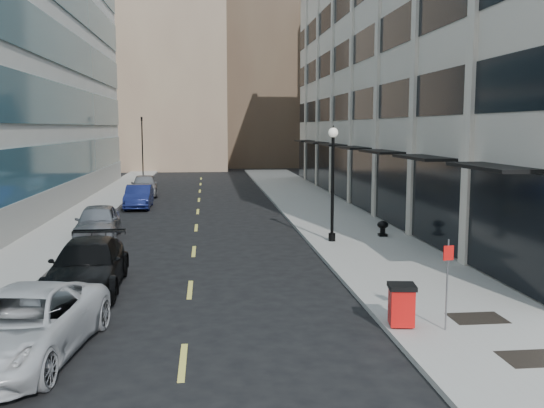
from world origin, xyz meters
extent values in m
plane|color=black|center=(0.00, 0.00, 0.00)|extent=(160.00, 160.00, 0.00)
cube|color=gray|center=(7.50, 20.00, 0.07)|extent=(5.00, 80.00, 0.15)
cube|color=gray|center=(-6.50, 20.00, 0.07)|extent=(3.00, 80.00, 0.15)
cube|color=beige|center=(17.00, 27.00, 9.00)|extent=(14.00, 46.00, 18.00)
cube|color=black|center=(10.02, 27.00, 2.00)|extent=(0.18, 46.00, 3.60)
cube|color=black|center=(10.03, 27.00, 6.50)|extent=(0.12, 46.00, 1.80)
cube|color=black|center=(10.03, 27.00, 10.00)|extent=(0.12, 46.00, 1.80)
cube|color=beige|center=(10.00, 10.00, 9.00)|extent=(0.35, 0.60, 18.00)
cube|color=beige|center=(10.00, 16.00, 9.00)|extent=(0.35, 0.60, 18.00)
cube|color=beige|center=(10.00, 22.00, 9.00)|extent=(0.35, 0.60, 18.00)
cube|color=beige|center=(10.00, 28.00, 9.00)|extent=(0.35, 0.60, 18.00)
cube|color=beige|center=(10.00, 34.00, 9.00)|extent=(0.35, 0.60, 18.00)
cube|color=beige|center=(10.00, 40.00, 9.00)|extent=(0.35, 0.60, 18.00)
cube|color=beige|center=(10.00, 46.00, 9.00)|extent=(0.35, 0.60, 18.00)
cube|color=black|center=(9.35, 7.00, 3.90)|extent=(1.30, 4.00, 0.12)
cube|color=black|center=(9.35, 13.00, 3.90)|extent=(1.30, 4.00, 0.12)
cube|color=black|center=(9.35, 19.00, 3.90)|extent=(1.30, 4.00, 0.12)
cube|color=black|center=(9.35, 25.00, 3.90)|extent=(1.30, 4.00, 0.12)
cube|color=black|center=(9.35, 31.00, 3.90)|extent=(1.30, 4.00, 0.12)
cube|color=black|center=(9.35, 37.00, 3.90)|extent=(1.30, 4.00, 0.12)
cube|color=black|center=(9.35, 43.00, 3.90)|extent=(1.30, 4.00, 0.12)
cube|color=gray|center=(-7.96, 27.00, 0.90)|extent=(0.20, 46.00, 1.80)
cube|color=#336377|center=(-7.97, 27.00, 3.00)|extent=(0.14, 45.60, 2.40)
cube|color=#336377|center=(-7.97, 27.00, 6.50)|extent=(0.14, 45.60, 2.40)
cube|color=#336377|center=(-7.97, 27.00, 10.00)|extent=(0.14, 45.60, 2.40)
cube|color=#967E62|center=(-4.00, 68.00, 14.00)|extent=(14.00, 18.00, 28.00)
cube|color=brown|center=(8.00, 72.00, 17.00)|extent=(12.00, 16.00, 34.00)
cube|color=#967E62|center=(-14.00, 78.00, 11.00)|extent=(12.00, 14.00, 22.00)
cube|color=beige|center=(18.00, 66.00, 10.00)|extent=(10.00, 14.00, 20.00)
cube|color=black|center=(7.60, 1.00, 0.15)|extent=(1.40, 1.00, 0.01)
cube|color=black|center=(7.60, 3.80, 0.15)|extent=(1.40, 1.00, 0.01)
cube|color=#D8CC4C|center=(0.00, 2.00, 0.01)|extent=(0.15, 2.20, 0.01)
cube|color=#D8CC4C|center=(0.00, 8.00, 0.01)|extent=(0.15, 2.20, 0.01)
cube|color=#D8CC4C|center=(0.00, 14.00, 0.01)|extent=(0.15, 2.20, 0.01)
cube|color=#D8CC4C|center=(0.00, 20.00, 0.01)|extent=(0.15, 2.20, 0.01)
cube|color=#D8CC4C|center=(0.00, 26.00, 0.01)|extent=(0.15, 2.20, 0.01)
cube|color=#D8CC4C|center=(0.00, 32.00, 0.01)|extent=(0.15, 2.20, 0.01)
cube|color=#D8CC4C|center=(0.00, 38.00, 0.01)|extent=(0.15, 2.20, 0.01)
cube|color=#D8CC4C|center=(0.00, 44.00, 0.01)|extent=(0.15, 2.20, 0.01)
cube|color=#D8CC4C|center=(0.00, 50.00, 0.01)|extent=(0.15, 2.20, 0.01)
cylinder|color=black|center=(-5.50, 48.00, 3.00)|extent=(0.12, 0.12, 6.00)
imported|color=black|center=(-5.50, 48.00, 5.99)|extent=(0.66, 0.66, 1.98)
imported|color=silver|center=(-3.54, 2.55, 0.77)|extent=(3.30, 5.86, 1.55)
imported|color=black|center=(-3.20, 8.37, 0.78)|extent=(2.33, 5.44, 1.56)
imported|color=gray|center=(-4.44, 17.30, 0.80)|extent=(2.17, 4.78, 1.59)
imported|color=#151D50|center=(-3.74, 28.00, 0.73)|extent=(1.61, 4.47, 1.47)
imported|color=gray|center=(-4.08, 35.00, 0.81)|extent=(2.30, 4.91, 1.62)
cube|color=red|center=(5.40, 3.40, 0.67)|extent=(0.67, 0.67, 0.95)
cube|color=black|center=(5.40, 3.40, 1.18)|extent=(0.76, 0.76, 0.11)
cylinder|color=black|center=(5.21, 3.72, 0.25)|extent=(0.06, 0.21, 0.21)
cylinder|color=black|center=(5.59, 3.72, 0.25)|extent=(0.06, 0.21, 0.21)
cylinder|color=black|center=(6.03, 14.91, 0.32)|extent=(0.31, 0.31, 0.35)
cylinder|color=black|center=(6.03, 14.91, 2.55)|extent=(0.13, 0.13, 4.42)
sphere|color=silver|center=(6.03, 14.91, 4.90)|extent=(0.42, 0.42, 0.42)
cone|color=black|center=(6.03, 14.91, 5.14)|extent=(0.12, 0.12, 0.17)
cylinder|color=slate|center=(6.40, 3.00, 1.29)|extent=(0.04, 0.04, 2.28)
cube|color=red|center=(6.40, 2.98, 2.10)|extent=(0.27, 0.06, 0.36)
cube|color=black|center=(8.60, 15.86, 0.20)|extent=(0.40, 0.40, 0.11)
cylinder|color=black|center=(8.60, 15.86, 0.42)|extent=(0.24, 0.24, 0.36)
ellipsoid|color=black|center=(8.60, 15.86, 0.68)|extent=(0.51, 0.51, 0.36)
camera|label=1|loc=(0.58, -10.91, 5.14)|focal=40.00mm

